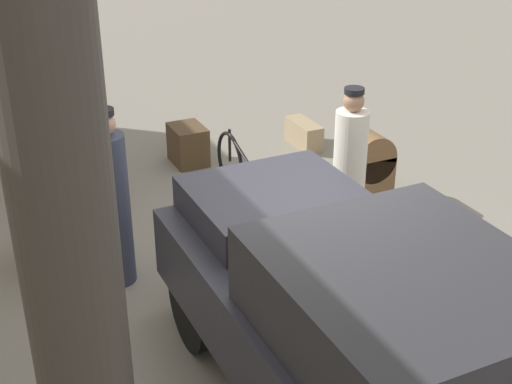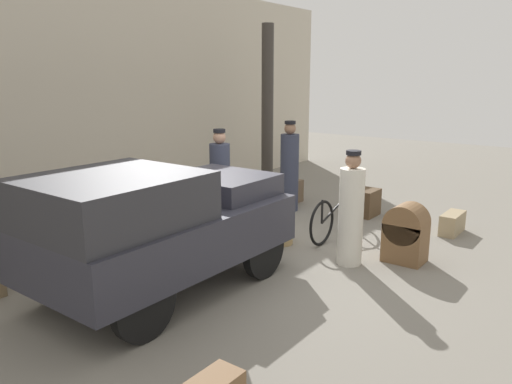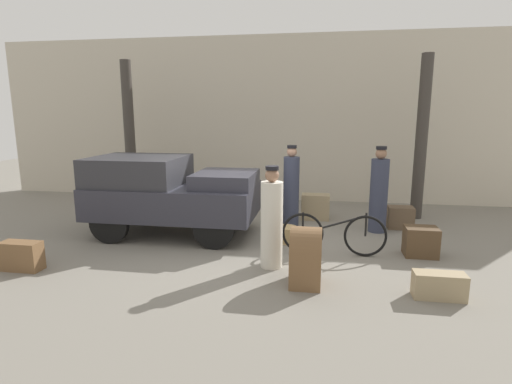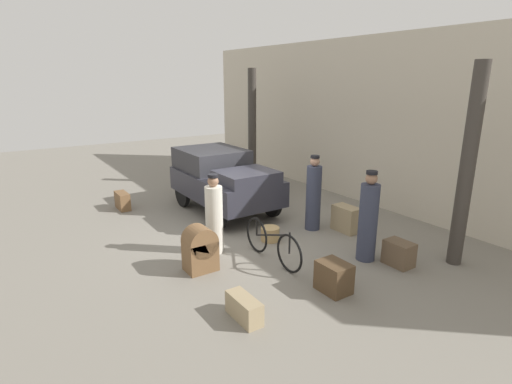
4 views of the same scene
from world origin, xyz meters
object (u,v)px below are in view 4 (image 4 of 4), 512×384
object	(u,v)px
suitcase_tan_flat	(346,219)
suitcase_black_upright	(123,201)
porter_carrying_trunk	(368,220)
suitcase_small_leather	(399,253)
porter_with_bicycle	(313,196)
trunk_large_brown	(334,277)
truck	(223,178)
conductor_in_dark_uniform	(214,217)
trunk_wicker_pale	(244,308)
wicker_basket	(270,234)
bicycle	(272,243)
trunk_umber_medium	(200,248)
trunk_barrel_dark	(247,177)

from	to	relation	value
suitcase_tan_flat	suitcase_black_upright	bearing A→B (deg)	-139.48
porter_carrying_trunk	suitcase_small_leather	xyz separation A→B (m)	(0.52, 0.32, -0.58)
porter_with_bicycle	suitcase_black_upright	distance (m)	5.17
trunk_large_brown	suitcase_black_upright	world-z (taller)	trunk_large_brown
truck	conductor_in_dark_uniform	bearing A→B (deg)	-32.59
trunk_wicker_pale	porter_with_bicycle	bearing A→B (deg)	124.10
wicker_basket	suitcase_small_leather	bearing A→B (deg)	29.87
bicycle	conductor_in_dark_uniform	bearing A→B (deg)	-144.32
porter_carrying_trunk	wicker_basket	bearing A→B (deg)	-150.67
truck	bicycle	bearing A→B (deg)	-12.76
trunk_large_brown	trunk_umber_medium	size ratio (longest dim) A/B	0.64
wicker_basket	suitcase_small_leather	size ratio (longest dim) A/B	0.77
truck	trunk_umber_medium	world-z (taller)	truck
suitcase_small_leather	suitcase_tan_flat	size ratio (longest dim) A/B	0.83
trunk_umber_medium	trunk_large_brown	bearing A→B (deg)	38.11
trunk_wicker_pale	suitcase_black_upright	distance (m)	6.17
porter_with_bicycle	truck	bearing A→B (deg)	-156.04
trunk_umber_medium	suitcase_black_upright	size ratio (longest dim) A/B	1.36
conductor_in_dark_uniform	suitcase_small_leather	world-z (taller)	conductor_in_dark_uniform
truck	wicker_basket	world-z (taller)	truck
trunk_barrel_dark	porter_carrying_trunk	bearing A→B (deg)	-8.26
conductor_in_dark_uniform	trunk_barrel_dark	world-z (taller)	conductor_in_dark_uniform
trunk_umber_medium	trunk_wicker_pale	bearing A→B (deg)	-5.22
trunk_large_brown	trunk_umber_medium	bearing A→B (deg)	-141.89
conductor_in_dark_uniform	trunk_wicker_pale	distance (m)	2.52
suitcase_small_leather	trunk_barrel_dark	world-z (taller)	trunk_barrel_dark
porter_carrying_trunk	trunk_wicker_pale	size ratio (longest dim) A/B	2.66
porter_with_bicycle	trunk_wicker_pale	size ratio (longest dim) A/B	2.63
wicker_basket	trunk_barrel_dark	world-z (taller)	trunk_barrel_dark
suitcase_black_upright	bicycle	bearing A→B (deg)	17.05
conductor_in_dark_uniform	trunk_large_brown	size ratio (longest dim) A/B	3.00
conductor_in_dark_uniform	trunk_umber_medium	bearing A→B (deg)	-46.63
trunk_large_brown	suitcase_tan_flat	size ratio (longest dim) A/B	0.85
wicker_basket	suitcase_black_upright	distance (m)	4.47
wicker_basket	suitcase_tan_flat	size ratio (longest dim) A/B	0.64
truck	porter_carrying_trunk	distance (m)	4.28
truck	wicker_basket	xyz separation A→B (m)	(2.40, -0.17, -0.74)
truck	conductor_in_dark_uniform	xyz separation A→B (m)	(2.27, -1.45, -0.14)
bicycle	trunk_umber_medium	world-z (taller)	trunk_umber_medium
porter_with_bicycle	trunk_wicker_pale	xyz separation A→B (m)	(2.21, -3.27, -0.63)
bicycle	trunk_large_brown	distance (m)	1.50
wicker_basket	suitcase_small_leather	distance (m)	2.66
conductor_in_dark_uniform	trunk_barrel_dark	size ratio (longest dim) A/B	1.97
bicycle	trunk_large_brown	bearing A→B (deg)	7.26
trunk_umber_medium	porter_carrying_trunk	bearing A→B (deg)	64.67
conductor_in_dark_uniform	trunk_umber_medium	world-z (taller)	conductor_in_dark_uniform
trunk_wicker_pale	wicker_basket	bearing A→B (deg)	137.13
trunk_large_brown	truck	bearing A→B (deg)	173.38
wicker_basket	suitcase_black_upright	world-z (taller)	suitcase_black_upright
trunk_wicker_pale	trunk_large_brown	bearing A→B (deg)	85.16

